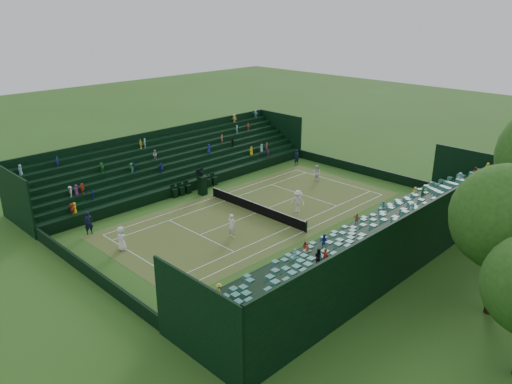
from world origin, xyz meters
TOP-DOWN VIEW (x-y plane):
  - ground at (0.00, 0.00)m, footprint 160.00×160.00m
  - court_surface at (0.00, 0.00)m, footprint 12.97×26.77m
  - perimeter_wall_north at (0.00, 15.88)m, footprint 17.17×0.20m
  - perimeter_wall_south at (0.00, -15.88)m, footprint 17.17×0.20m
  - perimeter_wall_east at (8.48, 0.00)m, footprint 0.20×31.77m
  - perimeter_wall_west at (-8.48, 0.00)m, footprint 0.20×31.77m
  - north_grandstand at (12.66, 0.00)m, footprint 6.60×32.00m
  - south_grandstand at (-12.66, 0.00)m, footprint 6.60×32.00m
  - tennis_net at (0.00, 0.00)m, footprint 11.67×0.10m
  - umpire_chair at (-6.99, -0.37)m, footprint 0.89×0.89m
  - courtside_chairs at (-8.30, -0.28)m, footprint 0.57×5.53m
  - player_near_west at (-2.11, -12.13)m, footprint 1.10×0.94m
  - player_near_east at (2.11, -4.81)m, footprint 0.80×0.60m
  - player_far_west at (-1.51, 10.47)m, footprint 0.93×0.76m
  - player_far_east at (2.38, 2.86)m, footprint 1.49×1.15m
  - line_judge_north at (-6.71, 13.31)m, footprint 0.51×0.71m
  - line_judge_south at (-6.42, -12.51)m, footprint 0.61×0.79m

SIDE VIEW (x-z plane):
  - ground at x=0.00m, z-range 0.00..0.00m
  - court_surface at x=0.00m, z-range 0.00..0.01m
  - courtside_chairs at x=-8.30m, z-range -0.15..1.08m
  - perimeter_wall_north at x=0.00m, z-range 0.00..1.00m
  - perimeter_wall_south at x=0.00m, z-range 0.00..1.00m
  - perimeter_wall_east at x=8.48m, z-range 0.00..1.00m
  - perimeter_wall_west at x=-8.48m, z-range 0.00..1.00m
  - tennis_net at x=0.00m, z-range 0.00..1.06m
  - player_far_west at x=-1.51m, z-range 0.00..1.77m
  - line_judge_north at x=-6.71m, z-range 0.00..1.85m
  - player_near_west at x=-2.11m, z-range 0.00..1.91m
  - line_judge_south at x=-6.42m, z-range 0.00..1.94m
  - player_near_east at x=2.11m, z-range 0.00..2.00m
  - player_far_east at x=2.38m, z-range 0.00..2.02m
  - umpire_chair at x=-6.99m, z-range -0.20..2.58m
  - north_grandstand at x=12.66m, z-range -0.90..4.00m
  - south_grandstand at x=-12.66m, z-range -0.90..4.00m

